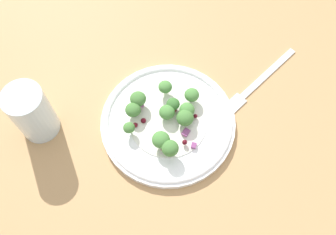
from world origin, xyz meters
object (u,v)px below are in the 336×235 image
Objects in this scene: broccoli_floret_0 at (165,87)px; fork at (258,82)px; broccoli_floret_1 at (161,140)px; broccoli_floret_2 at (129,128)px; plate at (168,122)px; water_glass at (32,113)px.

fork is at bearing 102.99° from broccoli_floret_0.
broccoli_floret_1 is 5.84cm from broccoli_floret_2.
broccoli_floret_2 reaches higher than plate.
water_glass reaches higher than broccoli_floret_1.
broccoli_floret_2 is (2.54, -6.38, 2.29)cm from plate.
broccoli_floret_2 is 16.02cm from water_glass.
plate is at bearing 168.81° from broccoli_floret_1.
broccoli_floret_1 is at bearing 70.40° from broccoli_floret_2.
water_glass is at bearing -73.50° from fork.
broccoli_floret_1 is 0.20× the size of fork.
fork is 40.44cm from water_glass.
plate is 9.55× the size of broccoli_floret_0.
broccoli_floret_1 is at bearing -0.28° from broccoli_floret_0.
broccoli_floret_2 is at bearing -68.30° from plate.
fork is at bearing 106.50° from water_glass.
broccoli_floret_1 is at bearing -11.19° from plate.
plate is 7.24cm from broccoli_floret_2.
broccoli_floret_0 is at bearing 179.72° from broccoli_floret_1.
fork is at bearing 118.13° from broccoli_floret_2.
plate is at bearing 111.70° from broccoli_floret_2.
broccoli_floret_2 is (8.15, -5.54, -0.19)cm from broccoli_floret_0.
broccoli_floret_2 is (-1.96, -5.49, -0.29)cm from broccoli_floret_1.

